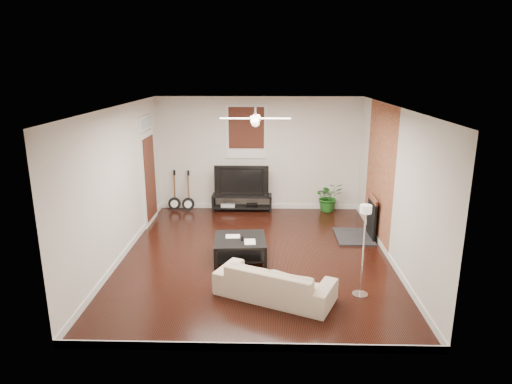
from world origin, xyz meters
TOP-DOWN VIEW (x-y plane):
  - room at (0.00, 0.00)m, footprint 5.01×6.01m
  - brick_accent at (2.49, 1.00)m, footprint 0.02×2.20m
  - fireplace at (2.20, 1.00)m, footprint 0.80×1.10m
  - window_back at (-0.30, 2.97)m, footprint 1.00×0.06m
  - door_left at (-2.46, 1.90)m, footprint 0.08×1.00m
  - tv_stand at (-0.41, 2.78)m, footprint 1.48×0.39m
  - tv at (-0.41, 2.80)m, footprint 1.32×0.17m
  - coffee_table at (-0.28, -0.13)m, footprint 1.01×1.01m
  - sofa at (0.34, -1.60)m, footprint 1.96×1.40m
  - floor_lamp at (1.69, -1.50)m, footprint 0.33×0.33m
  - potted_plant at (1.74, 2.82)m, footprint 0.76×0.68m
  - guitar_left at (-2.10, 2.75)m, footprint 0.33×0.25m
  - guitar_right at (-1.75, 2.72)m, footprint 0.35×0.28m
  - ceiling_fan at (0.00, 0.00)m, footprint 1.24×1.24m

SIDE VIEW (x-z plane):
  - coffee_table at x=-0.28m, z-range 0.00..0.40m
  - tv_stand at x=-0.41m, z-range 0.00..0.41m
  - sofa at x=0.34m, z-range 0.00..0.53m
  - potted_plant at x=1.74m, z-range 0.00..0.74m
  - fireplace at x=2.20m, z-range 0.00..0.92m
  - guitar_left at x=-2.10m, z-range 0.00..1.01m
  - guitar_right at x=-1.75m, z-range 0.00..1.01m
  - floor_lamp at x=1.69m, z-range 0.00..1.49m
  - tv at x=-0.41m, z-range 0.41..1.18m
  - door_left at x=-2.46m, z-range 0.00..2.50m
  - room at x=0.00m, z-range 0.00..2.80m
  - brick_accent at x=2.49m, z-range 0.00..2.80m
  - window_back at x=-0.30m, z-range 1.30..2.60m
  - ceiling_fan at x=0.00m, z-range 2.44..2.76m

